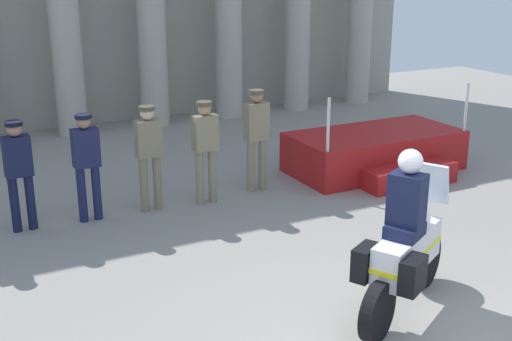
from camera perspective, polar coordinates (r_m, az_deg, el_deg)
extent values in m
cube|color=#A51919|center=(12.33, 10.28, 1.70)|extent=(3.17, 1.55, 0.73)
cube|color=#A51919|center=(11.63, 13.27, -0.43)|extent=(1.74, 0.50, 0.36)
cylinder|color=silver|center=(10.72, 6.33, 3.96)|extent=(0.05, 0.05, 0.90)
cylinder|color=silver|center=(12.61, 17.88, 5.30)|extent=(0.05, 0.05, 0.90)
cylinder|color=#141938|center=(9.95, -20.31, -2.79)|extent=(0.13, 0.13, 0.83)
cylinder|color=#141938|center=(9.98, -19.06, -2.61)|extent=(0.13, 0.13, 0.83)
cube|color=#141938|center=(9.75, -20.11, 1.17)|extent=(0.38, 0.22, 0.58)
sphere|color=#997056|center=(9.66, -20.36, 3.41)|extent=(0.21, 0.21, 0.21)
cylinder|color=black|center=(9.64, -20.41, 3.86)|extent=(0.24, 0.24, 0.06)
cylinder|color=#191E42|center=(10.03, -14.94, -2.06)|extent=(0.13, 0.13, 0.85)
cylinder|color=#191E42|center=(10.07, -13.73, -1.87)|extent=(0.13, 0.13, 0.85)
cube|color=#191E42|center=(9.84, -14.65, 1.93)|extent=(0.38, 0.22, 0.57)
sphere|color=#997056|center=(9.74, -14.83, 4.14)|extent=(0.21, 0.21, 0.21)
cylinder|color=black|center=(9.73, -14.86, 4.59)|extent=(0.24, 0.24, 0.06)
cylinder|color=#7A7056|center=(10.23, -9.76, -1.21)|extent=(0.13, 0.13, 0.87)
cylinder|color=#7A7056|center=(10.30, -8.60, -1.03)|extent=(0.13, 0.13, 0.87)
cube|color=#7A7056|center=(10.05, -9.38, 2.78)|extent=(0.38, 0.22, 0.57)
sphere|color=beige|center=(9.96, -9.49, 4.96)|extent=(0.21, 0.21, 0.21)
cylinder|color=#494334|center=(9.94, -9.52, 5.40)|extent=(0.24, 0.24, 0.06)
cylinder|color=#847A5B|center=(10.42, -4.94, -0.62)|extent=(0.13, 0.13, 0.89)
cylinder|color=#847A5B|center=(10.50, -3.83, -0.45)|extent=(0.13, 0.13, 0.89)
cube|color=#847A5B|center=(10.26, -4.48, 3.31)|extent=(0.38, 0.22, 0.57)
sphere|color=tan|center=(10.17, -4.53, 5.43)|extent=(0.21, 0.21, 0.21)
cylinder|color=#4F4937|center=(10.15, -4.54, 5.86)|extent=(0.24, 0.24, 0.06)
cylinder|color=#847A5B|center=(10.97, -0.46, 0.39)|extent=(0.13, 0.13, 0.88)
cylinder|color=#847A5B|center=(11.06, 0.55, 0.54)|extent=(0.13, 0.13, 0.88)
cube|color=#847A5B|center=(10.81, 0.05, 4.30)|extent=(0.38, 0.22, 0.63)
sphere|color=#997056|center=(10.72, 0.05, 6.48)|extent=(0.21, 0.21, 0.21)
cylinder|color=#4F4937|center=(10.71, 0.05, 6.90)|extent=(0.24, 0.24, 0.06)
cylinder|color=black|center=(8.13, 14.75, -7.60)|extent=(0.61, 0.39, 0.64)
cylinder|color=black|center=(6.92, 10.54, -12.05)|extent=(0.63, 0.43, 0.64)
cube|color=silver|center=(7.34, 13.04, -6.88)|extent=(1.24, 0.87, 0.44)
ellipsoid|color=silver|center=(7.35, 13.65, -4.19)|extent=(0.61, 0.53, 0.26)
cube|color=yellow|center=(7.35, 13.03, -7.02)|extent=(1.26, 0.89, 0.06)
cube|color=silver|center=(7.65, 15.02, -1.03)|extent=(0.33, 0.43, 0.47)
cube|color=black|center=(7.01, 9.53, -7.89)|extent=(0.40, 0.33, 0.36)
cube|color=black|center=(6.84, 13.52, -8.84)|extent=(0.40, 0.33, 0.36)
cube|color=#141938|center=(7.13, 12.85, -5.11)|extent=(0.51, 0.49, 0.14)
cube|color=#141938|center=(7.00, 13.04, -2.47)|extent=(0.40, 0.44, 0.56)
sphere|color=silver|center=(6.89, 13.34, 0.78)|extent=(0.26, 0.26, 0.26)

